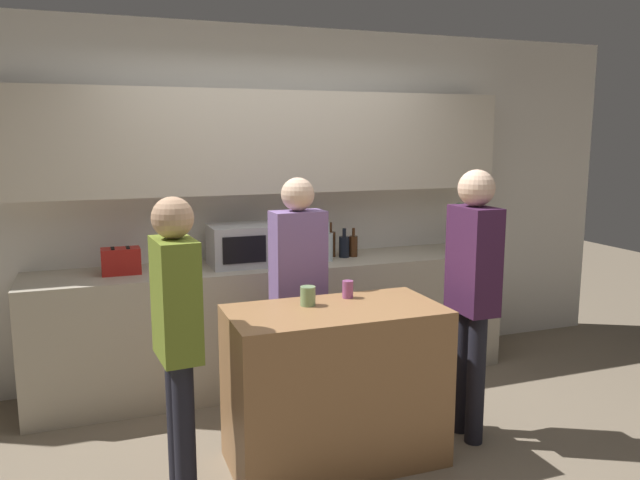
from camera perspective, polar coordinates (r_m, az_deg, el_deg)
name	(u,v)px	position (r m, az deg, el deg)	size (l,w,h in m)	color
ground_plane	(349,468)	(3.79, 2.63, -20.11)	(14.00, 14.00, 0.00)	#7F705B
back_wall	(267,179)	(4.88, -4.86, 5.54)	(6.40, 0.40, 2.70)	silver
back_counter	(279,322)	(4.82, -3.81, -7.51)	(3.60, 0.62, 0.93)	#B7AD99
kitchen_island	(335,385)	(3.67, 1.39, -13.16)	(1.21, 0.62, 0.92)	#996B42
microwave	(245,245)	(4.63, -6.87, -0.45)	(0.52, 0.39, 0.30)	#B7BABC
toaster	(121,261)	(4.52, -17.74, -1.84)	(0.26, 0.16, 0.18)	#B21E19
potted_plant	(459,226)	(5.34, 12.63, 1.26)	(0.14, 0.14, 0.39)	brown
bottle_0	(328,246)	(4.75, 0.71, -0.57)	(0.08, 0.08, 0.30)	silver
bottle_1	(330,244)	(4.92, 0.93, -0.32)	(0.09, 0.09, 0.27)	#472814
bottle_2	(344,246)	(4.90, 2.22, -0.57)	(0.08, 0.08, 0.23)	black
bottle_3	(353,246)	(4.93, 3.07, -0.52)	(0.07, 0.07, 0.23)	#472814
cup_0	(308,296)	(3.56, -1.12, -5.14)	(0.09, 0.09, 0.11)	#7A9D67
cup_1	(348,289)	(3.73, 2.55, -4.53)	(0.07, 0.07, 0.10)	#9A4B86
person_left	(298,280)	(4.02, -2.00, -3.65)	(0.35, 0.21, 1.62)	black
person_center	(177,325)	(3.23, -12.96, -7.62)	(0.22, 0.36, 1.58)	black
person_right	(473,282)	(3.89, 13.78, -3.73)	(0.22, 0.34, 1.68)	black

